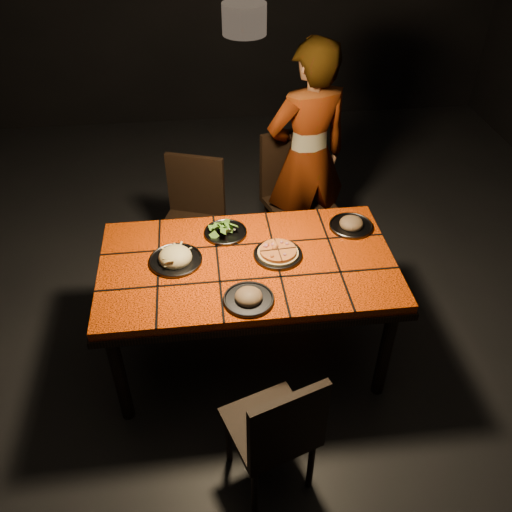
{
  "coord_description": "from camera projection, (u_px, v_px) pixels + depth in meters",
  "views": [
    {
      "loc": [
        -0.22,
        -2.27,
        2.61
      ],
      "look_at": [
        0.04,
        -0.05,
        0.82
      ],
      "focal_mm": 38.0,
      "sensor_mm": 36.0,
      "label": 1
    }
  ],
  "objects": [
    {
      "name": "dining_table",
      "position": [
        248.0,
        272.0,
        2.99
      ],
      "size": [
        1.62,
        0.92,
        0.75
      ],
      "color": "#DF4207",
      "rests_on": "ground"
    },
    {
      "name": "chair_near",
      "position": [
        277.0,
        430.0,
        2.44
      ],
      "size": [
        0.47,
        0.47,
        0.83
      ],
      "rotation": [
        0.0,
        0.0,
        3.47
      ],
      "color": "black",
      "rests_on": "ground"
    },
    {
      "name": "chair_far_left",
      "position": [
        193.0,
        212.0,
        3.74
      ],
      "size": [
        0.51,
        0.51,
        0.89
      ],
      "rotation": [
        0.0,
        0.0,
        -0.34
      ],
      "color": "black",
      "rests_on": "ground"
    },
    {
      "name": "room_shell",
      "position": [
        246.0,
        134.0,
        2.47
      ],
      "size": [
        6.04,
        7.04,
        3.08
      ],
      "color": "black",
      "rests_on": "ground"
    },
    {
      "name": "chair_far_right",
      "position": [
        294.0,
        189.0,
        3.89
      ],
      "size": [
        0.55,
        0.55,
        0.97
      ],
      "rotation": [
        0.0,
        0.0,
        0.31
      ],
      "color": "black",
      "rests_on": "ground"
    },
    {
      "name": "plate_pizza",
      "position": [
        278.0,
        253.0,
        2.97
      ],
      "size": [
        0.27,
        0.27,
        0.04
      ],
      "color": "#323236",
      "rests_on": "dining_table"
    },
    {
      "name": "plate_mushroom_b",
      "position": [
        351.0,
        224.0,
        3.17
      ],
      "size": [
        0.26,
        0.26,
        0.08
      ],
      "color": "#323236",
      "rests_on": "dining_table"
    },
    {
      "name": "plate_mushroom_a",
      "position": [
        249.0,
        297.0,
        2.68
      ],
      "size": [
        0.26,
        0.26,
        0.08
      ],
      "color": "#323236",
      "rests_on": "dining_table"
    },
    {
      "name": "diner",
      "position": [
        307.0,
        158.0,
        3.7
      ],
      "size": [
        0.68,
        0.53,
        1.64
      ],
      "primitive_type": "imported",
      "rotation": [
        0.0,
        0.0,
        3.4
      ],
      "color": "brown",
      "rests_on": "ground"
    },
    {
      "name": "pendant_lamp",
      "position": [
        244.0,
        14.0,
        2.15
      ],
      "size": [
        0.18,
        0.18,
        1.06
      ],
      "color": "black",
      "rests_on": "room_shell"
    },
    {
      "name": "plate_pasta",
      "position": [
        175.0,
        258.0,
        2.92
      ],
      "size": [
        0.29,
        0.29,
        0.1
      ],
      "color": "#323236",
      "rests_on": "dining_table"
    },
    {
      "name": "plate_salad",
      "position": [
        225.0,
        230.0,
        3.12
      ],
      "size": [
        0.25,
        0.25,
        0.07
      ],
      "color": "#323236",
      "rests_on": "dining_table"
    }
  ]
}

